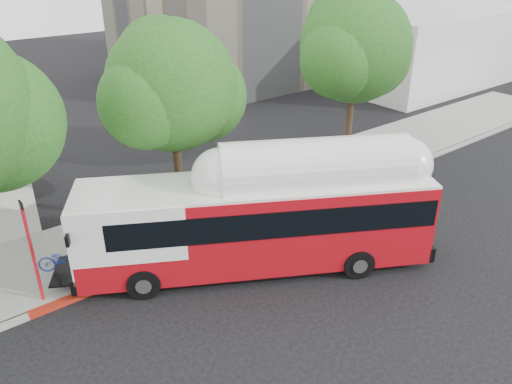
% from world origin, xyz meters
% --- Properties ---
extents(ground, '(120.00, 120.00, 0.00)m').
position_xyz_m(ground, '(0.00, 0.00, 0.00)').
color(ground, black).
rests_on(ground, ground).
extents(sidewalk, '(60.00, 5.00, 0.15)m').
position_xyz_m(sidewalk, '(0.00, 6.50, 0.07)').
color(sidewalk, gray).
rests_on(sidewalk, ground).
extents(curb_strip, '(60.00, 0.30, 0.15)m').
position_xyz_m(curb_strip, '(0.00, 3.90, 0.07)').
color(curb_strip, gray).
rests_on(curb_strip, ground).
extents(red_curb_segment, '(10.00, 0.32, 0.16)m').
position_xyz_m(red_curb_segment, '(-3.00, 3.90, 0.08)').
color(red_curb_segment, maroon).
rests_on(red_curb_segment, ground).
extents(street_tree_mid, '(5.75, 5.00, 8.62)m').
position_xyz_m(street_tree_mid, '(-0.59, 6.06, 5.91)').
color(street_tree_mid, '#2D2116').
rests_on(street_tree_mid, ground).
extents(street_tree_right, '(6.21, 5.40, 9.18)m').
position_xyz_m(street_tree_right, '(9.44, 5.86, 6.26)').
color(street_tree_right, '#2D2116').
rests_on(street_tree_right, ground).
extents(horizon_block, '(20.00, 12.00, 6.00)m').
position_xyz_m(horizon_block, '(30.00, 16.00, 3.00)').
color(horizon_block, silver).
rests_on(horizon_block, ground).
extents(transit_bus, '(12.93, 8.58, 3.99)m').
position_xyz_m(transit_bus, '(-0.26, 1.61, 1.87)').
color(transit_bus, '#A50B14').
rests_on(transit_bus, ground).
extents(signal_pole, '(0.11, 0.37, 3.87)m').
position_xyz_m(signal_pole, '(-7.36, 4.38, 1.98)').
color(signal_pole, red).
rests_on(signal_pole, ground).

